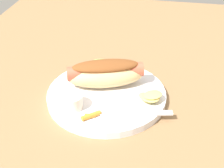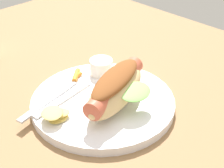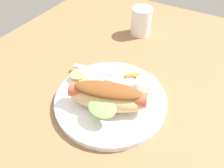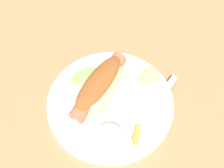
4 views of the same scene
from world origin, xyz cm
name	(u,v)px [view 2 (image 2 of 4)]	position (x,y,z in cm)	size (l,w,h in cm)	color
ground_plane	(117,119)	(0.00, 0.00, -0.90)	(120.00, 90.00, 1.80)	olive
plate	(102,103)	(3.63, 0.10, 0.80)	(25.54, 25.54, 1.60)	white
hot_dog	(116,88)	(1.11, -0.72, 4.81)	(11.40, 17.90, 6.04)	#DBB77A
sauce_ramekin	(101,67)	(10.15, -5.79, 3.11)	(4.54, 4.54, 3.01)	white
fork	(50,99)	(9.83, 6.89, 1.80)	(4.09, 14.17, 0.40)	silver
knife	(63,99)	(8.33, 5.28, 1.78)	(13.23, 1.40, 0.36)	silver
chips_pile	(55,114)	(5.06, 9.43, 2.64)	(5.30, 6.23, 2.00)	#D7BF61
carrot_garnish	(76,75)	(12.43, -1.30, 2.07)	(3.31, 3.67, 0.98)	orange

